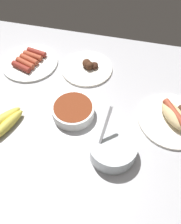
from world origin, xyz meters
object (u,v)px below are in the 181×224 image
(bowl_chili, at_px, (73,110))
(bowl_coleslaw, at_px, (113,148))
(banana_bunch, at_px, (3,123))
(plate_grilled_meat, at_px, (87,68))
(plate_hotdog_assembled, at_px, (173,118))
(plate_sausages, at_px, (30,61))

(bowl_chili, distance_m, bowl_coleslaw, 0.21)
(bowl_chili, height_order, banana_bunch, bowl_chili)
(bowl_coleslaw, bearing_deg, plate_grilled_meat, -64.53)
(plate_hotdog_assembled, relative_size, plate_grilled_meat, 1.13)
(plate_hotdog_assembled, relative_size, plate_sausages, 1.01)
(bowl_chili, relative_size, plate_sausages, 0.64)
(plate_grilled_meat, bearing_deg, banana_bunch, 58.47)
(plate_hotdog_assembled, xyz_separation_m, banana_bunch, (0.57, 0.16, 0.00))
(plate_grilled_meat, height_order, bowl_coleslaw, bowl_coleslaw)
(plate_grilled_meat, xyz_separation_m, plate_sausages, (0.25, 0.02, 0.00))
(bowl_chili, bearing_deg, plate_sausages, -40.35)
(plate_hotdog_assembled, bearing_deg, bowl_coleslaw, 43.51)
(plate_sausages, bearing_deg, bowl_coleslaw, 141.06)
(bowl_coleslaw, height_order, plate_sausages, bowl_coleslaw)
(plate_grilled_meat, distance_m, plate_sausages, 0.25)
(banana_bunch, height_order, plate_sausages, banana_bunch)
(bowl_coleslaw, bearing_deg, banana_bunch, -2.18)
(plate_grilled_meat, relative_size, banana_bunch, 1.24)
(bowl_chili, distance_m, plate_hotdog_assembled, 0.36)
(plate_grilled_meat, distance_m, banana_bunch, 0.41)
(banana_bunch, bearing_deg, plate_hotdog_assembled, -164.23)
(plate_hotdog_assembled, height_order, plate_sausages, plate_hotdog_assembled)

